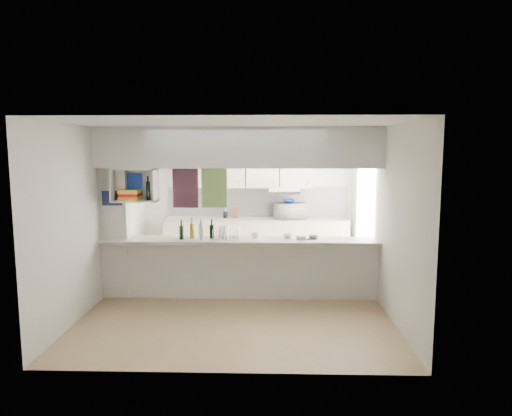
{
  "coord_description": "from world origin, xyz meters",
  "views": [
    {
      "loc": [
        0.45,
        -6.81,
        2.28
      ],
      "look_at": [
        0.24,
        0.5,
        1.33
      ],
      "focal_mm": 32.0,
      "sensor_mm": 36.0,
      "label": 1
    }
  ],
  "objects_px": {
    "microwave": "(290,211)",
    "dish_rack": "(226,233)",
    "bowl": "(289,201)",
    "wine_bottles": "(197,231)"
  },
  "relations": [
    {
      "from": "microwave",
      "to": "dish_rack",
      "type": "height_order",
      "value": "microwave"
    },
    {
      "from": "microwave",
      "to": "bowl",
      "type": "relative_size",
      "value": 2.38
    },
    {
      "from": "microwave",
      "to": "wine_bottles",
      "type": "height_order",
      "value": "wine_bottles"
    },
    {
      "from": "bowl",
      "to": "dish_rack",
      "type": "distance_m",
      "value": 2.26
    },
    {
      "from": "dish_rack",
      "to": "microwave",
      "type": "bearing_deg",
      "value": 65.51
    },
    {
      "from": "bowl",
      "to": "dish_rack",
      "type": "bearing_deg",
      "value": -117.51
    },
    {
      "from": "microwave",
      "to": "bowl",
      "type": "distance_m",
      "value": 0.2
    },
    {
      "from": "microwave",
      "to": "bowl",
      "type": "height_order",
      "value": "bowl"
    },
    {
      "from": "bowl",
      "to": "wine_bottles",
      "type": "distance_m",
      "value": 2.55
    },
    {
      "from": "wine_bottles",
      "to": "microwave",
      "type": "bearing_deg",
      "value": 53.91
    }
  ]
}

